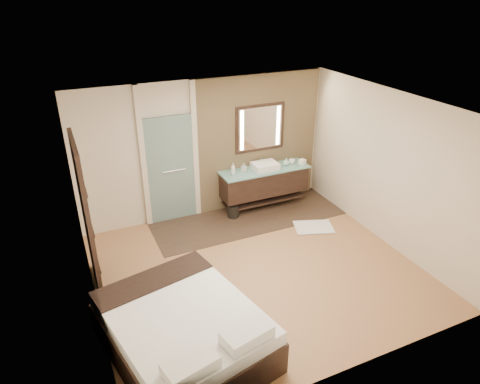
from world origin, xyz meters
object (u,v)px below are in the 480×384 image
waste_bin (233,211)px  mirror_unit (260,128)px  vanity (264,182)px  bed (184,331)px

waste_bin → mirror_unit: bearing=27.2°
vanity → mirror_unit: size_ratio=1.75×
vanity → bed: bearing=-131.3°
vanity → waste_bin: 0.90m
bed → waste_bin: 3.51m
mirror_unit → waste_bin: 1.74m
mirror_unit → waste_bin: (-0.76, -0.39, -1.51)m
vanity → bed: size_ratio=0.78×
waste_bin → bed: bearing=-123.6°
vanity → bed: vanity is taller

